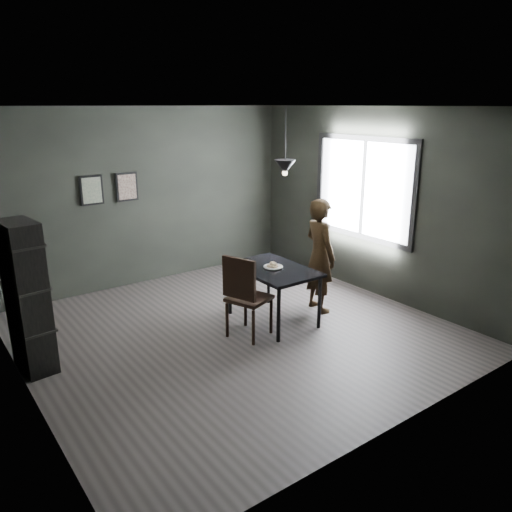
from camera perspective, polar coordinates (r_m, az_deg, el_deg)
ground at (r=6.54m, az=-2.24°, el=-8.63°), size 5.00×5.00×0.00m
back_wall at (r=8.22m, az=-12.25°, el=6.62°), size 5.00×0.10×2.80m
ceiling at (r=5.90m, az=-2.56°, el=16.72°), size 5.00×5.00×0.02m
window_assembly at (r=7.79m, az=12.13°, el=7.56°), size 0.04×1.96×1.56m
cafe_table at (r=6.61m, az=2.00°, el=-2.04°), size 0.80×1.20×0.75m
white_plate at (r=6.60m, az=1.97°, el=-1.30°), size 0.23×0.23×0.01m
donut_pile at (r=6.59m, az=1.97°, el=-1.04°), size 0.16×0.16×0.07m
woman at (r=6.99m, az=7.30°, el=0.05°), size 0.47×0.64×1.61m
wood_chair at (r=6.14m, az=-1.31°, el=-4.15°), size 0.60×0.60×1.08m
shelf_unit at (r=5.88m, az=-24.69°, el=-4.38°), size 0.37×0.59×1.68m
pendant_lamp at (r=6.53m, az=3.33°, el=10.15°), size 0.28×0.28×0.86m
framed_print_left at (r=7.84m, az=-18.28°, el=7.15°), size 0.34×0.04×0.44m
framed_print_right at (r=8.02m, az=-14.54°, el=7.67°), size 0.34×0.04×0.44m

